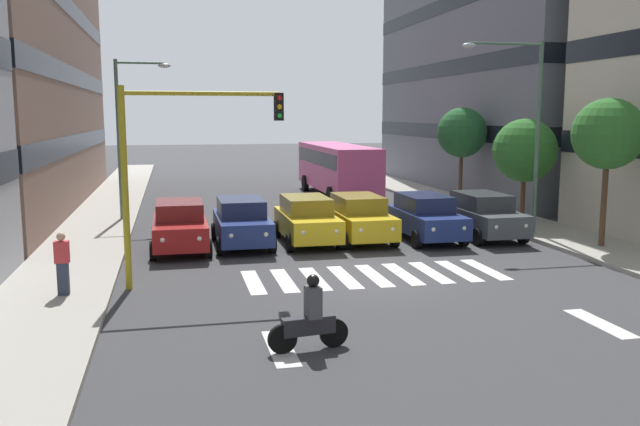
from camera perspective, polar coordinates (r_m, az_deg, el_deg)
name	(u,v)px	position (r m, az deg, el deg)	size (l,w,h in m)	color
ground_plane	(374,275)	(19.81, 4.66, -5.39)	(180.00, 180.00, 0.00)	#38383A
sidewalk_left	(635,259)	(23.95, 25.51, -3.59)	(3.00, 90.00, 0.15)	#9E998E
sidewalk_right	(56,290)	(19.20, -21.81, -6.19)	(3.00, 90.00, 0.15)	#9E998E
building_left_block_0	(524,9)	(44.53, 17.17, 16.43)	(10.79, 22.87, 22.38)	slate
crosswalk_markings	(374,275)	(19.81, 4.66, -5.37)	(7.65, 2.80, 0.01)	silver
lane_arrow_0	(600,323)	(16.64, 22.97, -8.73)	(0.50, 2.20, 0.01)	silver
lane_arrow_1	(280,348)	(13.85, -3.42, -11.51)	(0.50, 2.20, 0.01)	silver
car_0	(483,215)	(26.41, 13.84, -0.16)	(2.02, 4.44, 1.72)	#474C51
car_1	(425,217)	(25.47, 9.04, -0.33)	(2.02, 4.44, 1.72)	navy
car_2	(359,218)	(25.02, 3.39, -0.40)	(2.02, 4.44, 1.72)	gold
car_3	(307,219)	(24.54, -1.15, -0.56)	(2.02, 4.44, 1.72)	gold
car_4	(242,222)	(24.14, -6.77, -0.77)	(2.02, 4.44, 1.72)	navy
car_5	(180,225)	(23.74, -11.97, -1.05)	(2.02, 4.44, 1.72)	maroon
bus_behind_traffic	(337,165)	(38.49, 1.46, 4.18)	(2.78, 10.50, 3.00)	#DB5193
motorcycle_with_rider	(310,319)	(13.51, -0.87, -9.14)	(1.70, 0.40, 1.57)	black
traffic_light_gantry	(172,153)	(18.37, -12.64, 5.05)	(4.40, 0.36, 5.50)	#AD991E
street_lamp_left	(526,116)	(26.64, 17.30, 7.96)	(3.31, 0.28, 7.35)	#4C6B56
street_lamp_right	(127,123)	(30.51, -16.30, 7.45)	(2.42, 0.28, 6.97)	#4C6B56
street_tree_0	(608,134)	(25.01, 23.57, 6.23)	(2.46, 2.46, 5.16)	#513823
street_tree_1	(525,151)	(29.36, 17.24, 5.16)	(2.68, 2.68, 4.43)	#513823
street_tree_2	(462,133)	(35.49, 12.13, 6.78)	(2.60, 2.60, 4.97)	#513823
pedestrian_waiting	(62,262)	(18.17, -21.32, -3.98)	(0.36, 0.24, 1.63)	#2D3347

